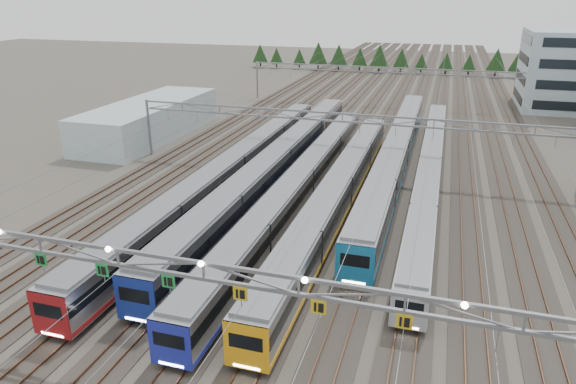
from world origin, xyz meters
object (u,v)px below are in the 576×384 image
(train_b, at_px, (279,163))
(train_d, at_px, (338,192))
(train_c, at_px, (301,184))
(train_f, at_px, (430,168))
(train_a, at_px, (233,170))
(gantry_mid, at_px, (342,125))
(train_e, at_px, (396,152))
(gantry_far, at_px, (385,74))
(west_shed, at_px, (150,119))
(gantry_near, at_px, (202,275))

(train_b, bearing_deg, train_d, -38.62)
(train_c, bearing_deg, train_f, 37.41)
(train_a, xyz_separation_m, gantry_mid, (11.25, 9.06, 4.19))
(train_b, height_order, train_c, train_b)
(train_e, bearing_deg, train_f, -44.19)
(train_d, relative_size, train_f, 0.85)
(train_c, bearing_deg, gantry_far, 87.70)
(train_a, bearing_deg, train_e, 35.11)
(train_c, height_order, west_shed, west_shed)
(gantry_far, height_order, west_shed, gantry_far)
(train_b, relative_size, west_shed, 2.14)
(train_a, bearing_deg, train_d, -14.20)
(train_f, bearing_deg, gantry_mid, 176.04)
(train_b, distance_m, gantry_near, 35.79)
(gantry_near, distance_m, west_shed, 59.81)
(gantry_mid, height_order, gantry_far, same)
(train_a, distance_m, gantry_mid, 15.04)
(train_b, height_order, train_f, train_b)
(west_shed, bearing_deg, train_d, -31.18)
(train_c, xyz_separation_m, train_e, (9.00, 14.70, 0.16))
(train_f, relative_size, gantry_mid, 1.13)
(train_a, height_order, west_shed, west_shed)
(train_c, height_order, train_f, train_c)
(train_a, relative_size, train_c, 1.06)
(train_b, bearing_deg, gantry_mid, 38.07)
(train_c, distance_m, train_f, 17.00)
(train_f, bearing_deg, gantry_far, 103.81)
(train_e, relative_size, gantry_near, 1.13)
(train_a, height_order, train_b, train_b)
(train_f, distance_m, gantry_mid, 12.12)
(train_e, bearing_deg, train_b, -146.66)
(train_a, height_order, train_e, train_e)
(train_a, bearing_deg, train_b, 40.00)
(train_a, relative_size, gantry_mid, 1.11)
(train_e, bearing_deg, gantry_mid, -151.96)
(train_e, height_order, train_f, train_e)
(train_d, bearing_deg, west_shed, 148.82)
(train_b, bearing_deg, west_shed, 151.63)
(train_f, xyz_separation_m, gantry_far, (-11.25, 45.78, 4.45))
(train_e, xyz_separation_m, west_shed, (-40.34, 5.61, 0.49))
(gantry_near, bearing_deg, train_f, 73.98)
(train_b, bearing_deg, train_e, 33.34)
(gantry_near, distance_m, gantry_far, 85.12)
(train_e, height_order, gantry_far, gantry_far)
(train_c, bearing_deg, train_b, 127.72)
(gantry_near, bearing_deg, train_b, 100.89)
(train_d, xyz_separation_m, train_f, (9.00, 11.70, -0.23))
(train_b, xyz_separation_m, train_e, (13.50, 8.88, -0.04))
(train_c, relative_size, gantry_near, 1.05)
(train_d, distance_m, gantry_near, 28.17)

